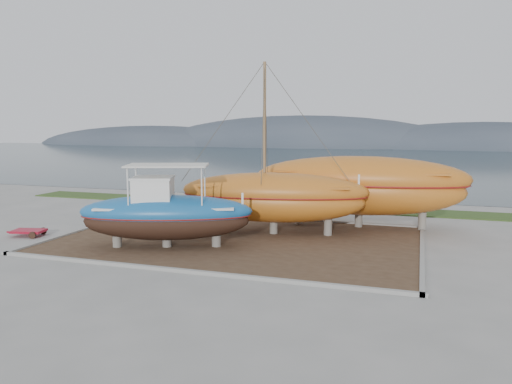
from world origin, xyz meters
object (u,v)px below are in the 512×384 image
(blue_caique, at_px, (166,206))
(red_trailer, at_px, (29,233))
(orange_sailboat, at_px, (274,149))
(orange_bare_hull, at_px, (359,193))
(white_dinghy, at_px, (123,216))

(blue_caique, bearing_deg, red_trailer, 160.52)
(orange_sailboat, xyz_separation_m, red_trailer, (-12.41, -4.57, -4.48))
(orange_bare_hull, distance_m, red_trailer, 18.48)
(orange_sailboat, height_order, orange_bare_hull, orange_sailboat)
(blue_caique, relative_size, red_trailer, 3.38)
(orange_sailboat, height_order, red_trailer, orange_sailboat)
(orange_sailboat, relative_size, orange_bare_hull, 0.83)
(white_dinghy, height_order, orange_bare_hull, orange_bare_hull)
(white_dinghy, relative_size, orange_bare_hull, 0.35)
(red_trailer, bearing_deg, blue_caique, -12.95)
(white_dinghy, distance_m, red_trailer, 5.08)
(orange_bare_hull, bearing_deg, blue_caique, -140.24)
(white_dinghy, relative_size, red_trailer, 1.71)
(orange_sailboat, bearing_deg, blue_caique, -141.76)
(white_dinghy, height_order, red_trailer, white_dinghy)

